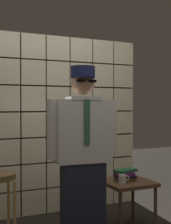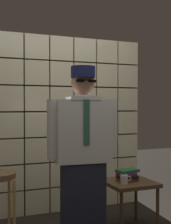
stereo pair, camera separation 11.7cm
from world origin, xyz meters
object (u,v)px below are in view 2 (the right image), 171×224
(standing_person, at_px, (83,155))
(side_table, at_px, (129,188))
(coffee_mug, at_px, (124,179))
(book_stack, at_px, (127,175))

(standing_person, xyz_separation_m, side_table, (0.66, 0.26, -0.44))
(side_table, distance_m, coffee_mug, 0.18)
(side_table, xyz_separation_m, book_stack, (-0.02, 0.01, 0.14))
(side_table, relative_size, coffee_mug, 4.28)
(side_table, bearing_deg, book_stack, 153.61)
(book_stack, height_order, coffee_mug, book_stack)
(side_table, height_order, coffee_mug, coffee_mug)
(standing_person, height_order, coffee_mug, standing_person)
(side_table, xyz_separation_m, coffee_mug, (-0.11, -0.08, 0.12))
(book_stack, xyz_separation_m, coffee_mug, (-0.09, -0.09, -0.02))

